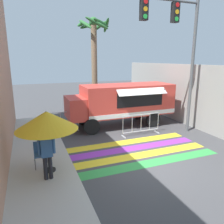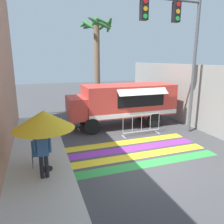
{
  "view_description": "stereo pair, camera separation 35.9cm",
  "coord_description": "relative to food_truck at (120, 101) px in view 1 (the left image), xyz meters",
  "views": [
    {
      "loc": [
        -4.03,
        -6.6,
        3.86
      ],
      "look_at": [
        -0.24,
        3.06,
        1.33
      ],
      "focal_mm": 35.0,
      "sensor_mm": 36.0,
      "label": 1
    },
    {
      "loc": [
        -3.7,
        -6.72,
        3.86
      ],
      "look_at": [
        -0.24,
        3.06,
        1.33
      ],
      "focal_mm": 35.0,
      "sensor_mm": 36.0,
      "label": 2
    }
  ],
  "objects": [
    {
      "name": "food_truck",
      "position": [
        0.0,
        0.0,
        0.0
      ],
      "size": [
        6.19,
        2.5,
        2.42
      ],
      "color": "#D13D33",
      "rests_on": "ground_plane"
    },
    {
      "name": "concrete_wall_right",
      "position": [
        3.9,
        -1.83,
        0.3
      ],
      "size": [
        0.2,
        16.0,
        3.56
      ],
      "color": "gray",
      "rests_on": "ground_plane"
    },
    {
      "name": "folding_chair",
      "position": [
        -4.72,
        -3.87,
        -0.8
      ],
      "size": [
        0.45,
        0.45,
        0.87
      ],
      "rotation": [
        0.0,
        0.0,
        0.21
      ],
      "color": "#4C4C51",
      "rests_on": "sidewalk_left"
    },
    {
      "name": "palm_tree",
      "position": [
        -0.35,
        3.77,
        3.0
      ],
      "size": [
        2.43,
        2.35,
        6.63
      ],
      "color": "#7A664C",
      "rests_on": "ground_plane"
    },
    {
      "name": "vendor_person",
      "position": [
        -4.57,
        -4.88,
        -0.4
      ],
      "size": [
        0.53,
        0.22,
        1.63
      ],
      "rotation": [
        0.0,
        0.0,
        0.27
      ],
      "color": "black",
      "rests_on": "sidewalk_left"
    },
    {
      "name": "ground_plane",
      "position": [
        -0.94,
        -4.83,
        -1.48
      ],
      "size": [
        60.0,
        60.0,
        0.0
      ],
      "primitive_type": "plane",
      "color": "#424244"
    },
    {
      "name": "barricade_side",
      "position": [
        -3.43,
        0.07,
        -0.93
      ],
      "size": [
        1.96,
        0.44,
        1.11
      ],
      "color": "#B7BABF",
      "rests_on": "ground_plane"
    },
    {
      "name": "patio_umbrella",
      "position": [
        -4.47,
        -4.38,
        0.46
      ],
      "size": [
        2.0,
        2.0,
        2.09
      ],
      "color": "black",
      "rests_on": "sidewalk_left"
    },
    {
      "name": "barricade_front",
      "position": [
        0.39,
        -1.89,
        -0.93
      ],
      "size": [
        2.08,
        0.44,
        1.11
      ],
      "color": "#B7BABF",
      "rests_on": "ground_plane"
    },
    {
      "name": "crosswalk_painted",
      "position": [
        -0.94,
        -3.74,
        -1.48
      ],
      "size": [
        6.4,
        2.84,
        0.01
      ],
      "color": "green",
      "rests_on": "ground_plane"
    },
    {
      "name": "sidewalk_left",
      "position": [
        -5.85,
        -4.83,
        -1.4
      ],
      "size": [
        4.4,
        16.0,
        0.16
      ],
      "color": "#B7B5AD",
      "rests_on": "ground_plane"
    },
    {
      "name": "traffic_signal_pole",
      "position": [
        1.9,
        -2.29,
        3.41
      ],
      "size": [
        3.87,
        0.29,
        6.84
      ],
      "color": "#515456",
      "rests_on": "ground_plane"
    }
  ]
}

